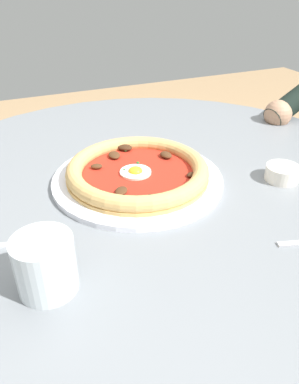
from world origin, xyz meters
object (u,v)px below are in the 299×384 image
(dining_table, at_px, (153,237))
(pizza_on_plate, at_px, (138,173))
(water_glass, at_px, (46,267))
(ramekin_capers, at_px, (282,173))

(dining_table, xyz_separation_m, pizza_on_plate, (-0.02, -0.02, 0.14))
(water_glass, bearing_deg, ramekin_capers, 102.93)
(dining_table, xyz_separation_m, ramekin_capers, (0.08, 0.23, 0.14))
(dining_table, height_order, ramekin_capers, ramekin_capers)
(water_glass, bearing_deg, dining_table, 129.14)
(dining_table, height_order, water_glass, water_glass)
(pizza_on_plate, distance_m, ramekin_capers, 0.27)
(dining_table, bearing_deg, water_glass, -50.86)
(dining_table, distance_m, pizza_on_plate, 0.15)
(dining_table, distance_m, ramekin_capers, 0.28)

